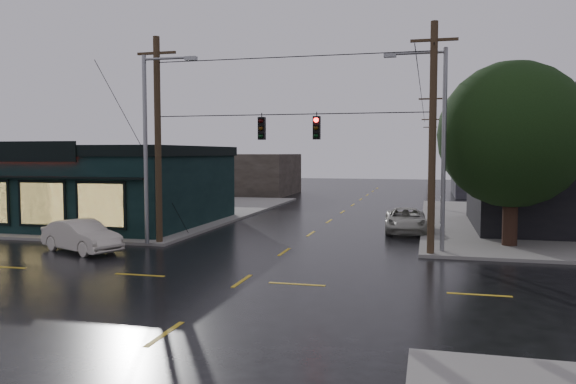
% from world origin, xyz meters
% --- Properties ---
extents(ground_plane, '(160.00, 160.00, 0.00)m').
position_xyz_m(ground_plane, '(0.00, 0.00, 0.00)').
color(ground_plane, black).
extents(sidewalk_nw, '(28.00, 28.00, 0.15)m').
position_xyz_m(sidewalk_nw, '(-20.00, 20.00, 0.07)').
color(sidewalk_nw, gray).
rests_on(sidewalk_nw, ground).
extents(pizza_shop, '(16.30, 12.34, 4.90)m').
position_xyz_m(pizza_shop, '(-15.00, 12.94, 2.56)').
color(pizza_shop, black).
rests_on(pizza_shop, ground).
extents(corner_tree, '(6.88, 6.88, 8.69)m').
position_xyz_m(corner_tree, '(10.16, 9.61, 5.38)').
color(corner_tree, black).
rests_on(corner_tree, ground).
extents(utility_pole_nw, '(2.00, 0.32, 10.15)m').
position_xyz_m(utility_pole_nw, '(-6.50, 6.50, 0.00)').
color(utility_pole_nw, '#322616').
rests_on(utility_pole_nw, ground).
extents(utility_pole_ne, '(2.00, 0.32, 10.15)m').
position_xyz_m(utility_pole_ne, '(6.50, 6.50, 0.00)').
color(utility_pole_ne, '#322616').
rests_on(utility_pole_ne, ground).
extents(utility_pole_far_a, '(2.00, 0.32, 9.65)m').
position_xyz_m(utility_pole_far_a, '(6.50, 28.00, 0.00)').
color(utility_pole_far_a, '#322616').
rests_on(utility_pole_far_a, ground).
extents(utility_pole_far_b, '(2.00, 0.32, 9.15)m').
position_xyz_m(utility_pole_far_b, '(6.50, 48.00, 0.00)').
color(utility_pole_far_b, '#322616').
rests_on(utility_pole_far_b, ground).
extents(utility_pole_far_c, '(2.00, 0.32, 9.15)m').
position_xyz_m(utility_pole_far_c, '(6.50, 68.00, 0.00)').
color(utility_pole_far_c, '#322616').
rests_on(utility_pole_far_c, ground).
extents(span_signal_assembly, '(13.00, 0.48, 1.23)m').
position_xyz_m(span_signal_assembly, '(0.10, 6.50, 5.70)').
color(span_signal_assembly, black).
rests_on(span_signal_assembly, ground).
extents(streetlight_nw, '(5.40, 0.30, 9.15)m').
position_xyz_m(streetlight_nw, '(-6.80, 5.80, 0.00)').
color(streetlight_nw, gray).
rests_on(streetlight_nw, ground).
extents(streetlight_ne, '(5.40, 0.30, 9.15)m').
position_xyz_m(streetlight_ne, '(7.00, 7.20, 0.00)').
color(streetlight_ne, gray).
rests_on(streetlight_ne, ground).
extents(bg_building_west, '(12.00, 10.00, 4.40)m').
position_xyz_m(bg_building_west, '(-14.00, 40.00, 2.20)').
color(bg_building_west, '#2E2721').
rests_on(bg_building_west, ground).
extents(bg_building_east, '(14.00, 12.00, 5.60)m').
position_xyz_m(bg_building_east, '(16.00, 45.00, 2.80)').
color(bg_building_east, '#2B2B31').
rests_on(bg_building_east, ground).
extents(sedan_cream, '(4.68, 3.19, 1.46)m').
position_xyz_m(sedan_cream, '(-9.05, 3.82, 0.73)').
color(sedan_cream, beige).
rests_on(sedan_cream, ground).
extents(suv_silver, '(2.63, 5.13, 1.39)m').
position_xyz_m(suv_silver, '(5.15, 13.89, 0.69)').
color(suv_silver, '#A7A69A').
rests_on(suv_silver, ground).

